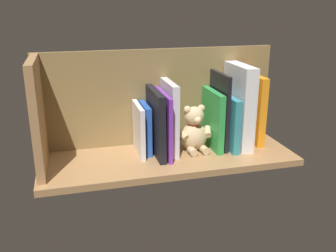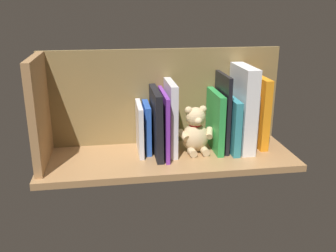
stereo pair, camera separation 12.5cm
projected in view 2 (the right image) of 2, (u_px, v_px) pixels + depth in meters
The scene contains 15 objects.
ground_plane at pixel (168, 158), 128.39cm from camera, with size 84.83×30.80×2.20cm, color #A87A4C.
shelf_back_panel at pixel (162, 97), 134.93cm from camera, with size 84.83×1.50×34.03cm, color olive.
shelf_side_divider at pixel (39, 112), 116.80cm from camera, with size 2.40×24.80×34.03cm, color #A87A4C.
book_0 at pixel (259, 112), 133.34cm from camera, with size 2.74×14.54×24.73cm, color orange.
book_1 at pixel (250, 119), 134.50cm from camera, with size 1.74×12.97×19.29cm, color silver.
dictionary_thick_white at pixel (243, 108), 129.80cm from camera, with size 4.59×18.26×29.09cm, color white.
book_2 at pixel (230, 123), 130.79cm from camera, with size 2.36×18.58×18.67cm, color teal.
book_3 at pixel (222, 112), 130.24cm from camera, with size 1.34×16.33×26.39cm, color black.
book_4 at pixel (215, 121), 130.35cm from camera, with size 2.17×17.34×20.41cm, color green.
teddy_bear at pixel (196, 132), 128.89cm from camera, with size 13.07×10.74×16.14cm.
book_5 at pixel (171, 117), 127.71cm from camera, with size 2.39×16.86×24.34cm, color silver.
book_6 at pixel (164, 123), 126.18cm from camera, with size 1.27×20.32×21.39cm, color purple.
book_7 at pixel (156, 122), 125.88cm from camera, with size 2.21×19.91×22.20cm, color black.
book_8 at pixel (147, 127), 129.58cm from camera, with size 1.95×13.01×16.67cm, color blue.
book_9 at pixel (140, 128), 127.99cm from camera, with size 1.58×15.48×17.07cm, color silver.
Camera 2 is at (17.95, 116.88, 50.06)cm, focal length 40.30 mm.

